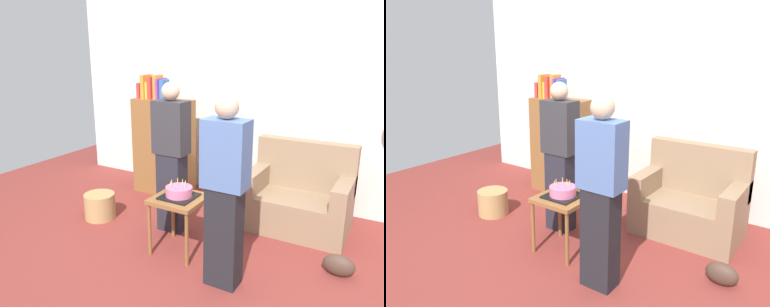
{
  "view_description": "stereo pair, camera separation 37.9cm",
  "coord_description": "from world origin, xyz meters",
  "views": [
    {
      "loc": [
        1.56,
        -2.63,
        1.99
      ],
      "look_at": [
        -0.27,
        0.53,
        0.95
      ],
      "focal_mm": 35.8,
      "sensor_mm": 36.0,
      "label": 1
    },
    {
      "loc": [
        1.88,
        -2.42,
        1.99
      ],
      "look_at": [
        -0.27,
        0.53,
        0.95
      ],
      "focal_mm": 35.8,
      "sensor_mm": 36.0,
      "label": 2
    }
  ],
  "objects": [
    {
      "name": "handbag",
      "position": [
        1.19,
        0.62,
        0.1
      ],
      "size": [
        0.28,
        0.14,
        0.2
      ],
      "primitive_type": "ellipsoid",
      "color": "#473328",
      "rests_on": "ground_plane"
    },
    {
      "name": "bookshelf",
      "position": [
        -1.3,
        1.53,
        0.69
      ],
      "size": [
        0.8,
        0.36,
        1.61
      ],
      "color": "brown",
      "rests_on": "ground_plane"
    },
    {
      "name": "person_holding_cake",
      "position": [
        0.34,
        0.01,
        0.83
      ],
      "size": [
        0.36,
        0.22,
        1.63
      ],
      "rotation": [
        0.0,
        0.0,
        2.6
      ],
      "color": "black",
      "rests_on": "ground_plane"
    },
    {
      "name": "birthday_cake",
      "position": [
        -0.27,
        0.28,
        0.62
      ],
      "size": [
        0.32,
        0.32,
        0.17
      ],
      "color": "black",
      "rests_on": "side_table"
    },
    {
      "name": "couch",
      "position": [
        0.6,
        1.39,
        0.34
      ],
      "size": [
        1.1,
        0.7,
        0.96
      ],
      "color": "#8C7054",
      "rests_on": "ground_plane"
    },
    {
      "name": "ground_plane",
      "position": [
        0.0,
        0.0,
        0.0
      ],
      "size": [
        8.0,
        8.0,
        0.0
      ],
      "primitive_type": "plane",
      "color": "maroon"
    },
    {
      "name": "person_blowing_candles",
      "position": [
        -0.59,
        0.64,
        0.83
      ],
      "size": [
        0.36,
        0.22,
        1.63
      ],
      "rotation": [
        0.0,
        0.0,
        -0.29
      ],
      "color": "#23232D",
      "rests_on": "ground_plane"
    },
    {
      "name": "side_table",
      "position": [
        -0.27,
        0.28,
        0.49
      ],
      "size": [
        0.48,
        0.48,
        0.57
      ],
      "color": "brown",
      "rests_on": "ground_plane"
    },
    {
      "name": "wicker_basket",
      "position": [
        -1.49,
        0.45,
        0.15
      ],
      "size": [
        0.36,
        0.36,
        0.3
      ],
      "primitive_type": "cylinder",
      "color": "#A88451",
      "rests_on": "ground_plane"
    },
    {
      "name": "wall_back",
      "position": [
        0.0,
        2.05,
        1.35
      ],
      "size": [
        6.0,
        0.1,
        2.7
      ],
      "primitive_type": "cube",
      "color": "silver",
      "rests_on": "ground_plane"
    }
  ]
}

